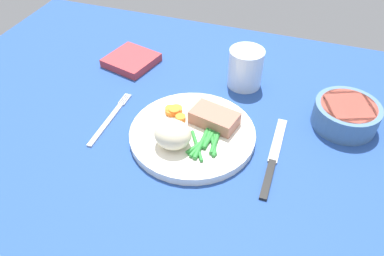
# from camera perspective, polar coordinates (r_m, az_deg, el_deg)

# --- Properties ---
(dining_table) EXTENTS (1.20, 0.90, 0.02)m
(dining_table) POSITION_cam_1_polar(r_m,az_deg,el_deg) (0.73, -0.85, -1.74)
(dining_table) COLOR #234793
(dining_table) RESTS_ON ground
(dinner_plate) EXTENTS (0.24, 0.24, 0.02)m
(dinner_plate) POSITION_cam_1_polar(r_m,az_deg,el_deg) (0.71, 0.00, -1.07)
(dinner_plate) COLOR white
(dinner_plate) RESTS_ON dining_table
(meat_portion) EXTENTS (0.10, 0.07, 0.03)m
(meat_portion) POSITION_cam_1_polar(r_m,az_deg,el_deg) (0.72, 3.40, 1.53)
(meat_portion) COLOR #A86B56
(meat_portion) RESTS_ON dinner_plate
(mashed_potatoes) EXTENTS (0.07, 0.06, 0.05)m
(mashed_potatoes) POSITION_cam_1_polar(r_m,az_deg,el_deg) (0.67, -2.94, -1.00)
(mashed_potatoes) COLOR beige
(mashed_potatoes) RESTS_ON dinner_plate
(carrot_slices) EXTENTS (0.05, 0.07, 0.01)m
(carrot_slices) POSITION_cam_1_polar(r_m,az_deg,el_deg) (0.74, -2.70, 2.24)
(carrot_slices) COLOR orange
(carrot_slices) RESTS_ON dinner_plate
(green_beans) EXTENTS (0.06, 0.11, 0.01)m
(green_beans) POSITION_cam_1_polar(r_m,az_deg,el_deg) (0.68, 2.41, -1.97)
(green_beans) COLOR #2D8C38
(green_beans) RESTS_ON dinner_plate
(fork) EXTENTS (0.01, 0.17, 0.00)m
(fork) POSITION_cam_1_polar(r_m,az_deg,el_deg) (0.77, -12.27, 1.39)
(fork) COLOR silver
(fork) RESTS_ON dining_table
(knife) EXTENTS (0.02, 0.20, 0.01)m
(knife) POSITION_cam_1_polar(r_m,az_deg,el_deg) (0.69, 12.18, -4.44)
(knife) COLOR black
(knife) RESTS_ON dining_table
(water_glass) EXTENTS (0.08, 0.08, 0.09)m
(water_glass) POSITION_cam_1_polar(r_m,az_deg,el_deg) (0.84, 8.04, 8.63)
(water_glass) COLOR silver
(water_glass) RESTS_ON dining_table
(salad_bowl) EXTENTS (0.12, 0.12, 0.05)m
(salad_bowl) POSITION_cam_1_polar(r_m,az_deg,el_deg) (0.79, 22.27, 2.01)
(salad_bowl) COLOR #4C7299
(salad_bowl) RESTS_ON dining_table
(napkin) EXTENTS (0.13, 0.13, 0.02)m
(napkin) POSITION_cam_1_polar(r_m,az_deg,el_deg) (0.93, -9.15, 10.09)
(napkin) COLOR #B2383D
(napkin) RESTS_ON dining_table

